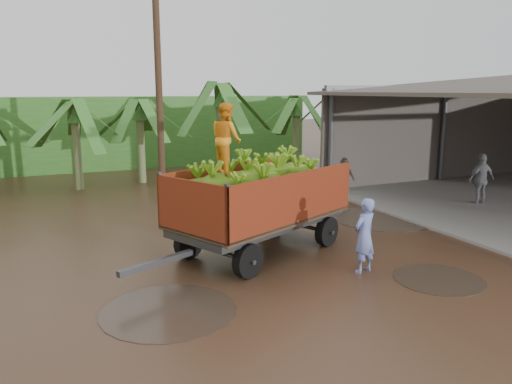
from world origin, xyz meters
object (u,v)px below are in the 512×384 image
(man_blue, at_px, (364,235))
(utility_pole, at_px, (158,75))
(man_grey, at_px, (481,180))
(banana_trailer, at_px, (260,198))

(man_blue, bearing_deg, utility_pole, -93.20)
(utility_pole, bearing_deg, man_grey, -28.79)
(man_grey, relative_size, utility_pole, 0.21)
(banana_trailer, distance_m, man_grey, 9.22)
(banana_trailer, relative_size, utility_pole, 0.71)
(banana_trailer, distance_m, man_blue, 2.71)
(man_grey, bearing_deg, banana_trailer, 12.97)
(man_blue, xyz_separation_m, utility_pole, (-2.23, 9.09, 3.60))
(banana_trailer, xyz_separation_m, utility_pole, (-0.73, 6.91, 3.06))
(man_blue, bearing_deg, banana_trailer, -72.43)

